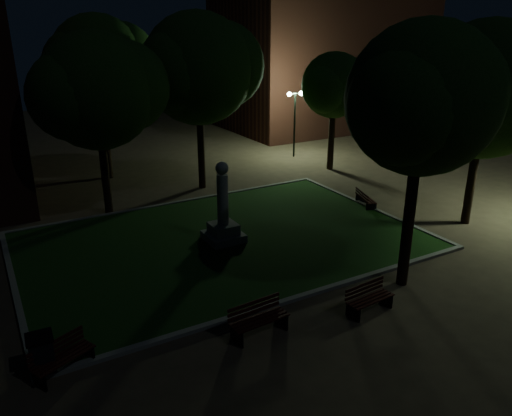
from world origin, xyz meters
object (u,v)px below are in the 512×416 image
(monument, at_px, (223,219))
(bench_near_right, at_px, (369,299))
(bench_west_near, at_px, (62,358))
(bench_right_side, at_px, (365,200))
(bench_near_left, at_px, (258,319))
(trash_bin, at_px, (42,355))

(monument, distance_m, bench_near_right, 6.89)
(monument, bearing_deg, bench_west_near, -143.84)
(bench_near_right, height_order, bench_west_near, bench_near_right)
(bench_west_near, xyz_separation_m, bench_right_side, (14.48, 5.36, -0.03))
(bench_near_left, bearing_deg, trash_bin, 164.08)
(bench_near_left, distance_m, bench_right_side, 11.38)
(monument, xyz_separation_m, bench_right_side, (7.54, 0.29, -0.58))
(bench_west_near, bearing_deg, bench_near_right, -34.89)
(bench_right_side, bearing_deg, bench_near_right, 157.74)
(bench_near_right, xyz_separation_m, trash_bin, (-8.90, 1.79, 0.14))
(bench_near_left, relative_size, bench_near_right, 1.09)
(monument, height_order, trash_bin, monument)
(bench_west_near, distance_m, trash_bin, 0.47)
(monument, relative_size, bench_west_near, 1.96)
(bench_near_left, distance_m, bench_near_right, 3.51)
(bench_west_near, bearing_deg, trash_bin, 132.87)
(bench_west_near, bearing_deg, monument, 12.06)
(bench_near_left, height_order, trash_bin, trash_bin)
(bench_near_left, bearing_deg, bench_right_side, 30.00)
(trash_bin, bearing_deg, bench_near_left, -12.03)
(bench_west_near, bearing_deg, bench_right_side, -3.77)
(bench_right_side, bearing_deg, monument, 110.61)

